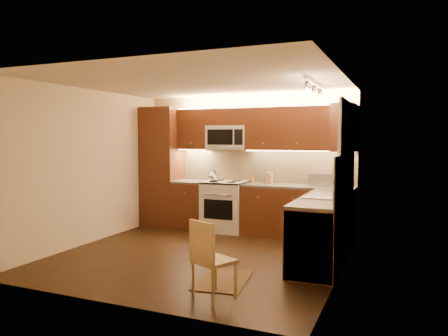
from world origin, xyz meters
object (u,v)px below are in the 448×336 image
at_px(stove, 225,206).
at_px(knife_block, 269,178).
at_px(kettle, 213,176).
at_px(soap_bottle, 341,183).
at_px(microwave, 228,138).
at_px(dining_chair, 214,259).
at_px(sink, 325,190).
at_px(toaster_oven, 320,179).

relative_size(stove, knife_block, 4.60).
relative_size(kettle, soap_bottle, 0.99).
distance_m(microwave, dining_chair, 3.69).
bearing_deg(sink, toaster_oven, 103.27).
distance_m(toaster_oven, soap_bottle, 0.64).
height_order(toaster_oven, dining_chair, toaster_oven).
distance_m(microwave, soap_bottle, 2.28).
height_order(stove, kettle, kettle).
relative_size(sink, dining_chair, 1.01).
xyz_separation_m(kettle, toaster_oven, (1.88, 0.30, -0.02)).
xyz_separation_m(sink, dining_chair, (-0.83, -1.99, -0.55)).
xyz_separation_m(microwave, soap_bottle, (2.11, -0.49, -0.71)).
bearing_deg(microwave, stove, -90.00).
xyz_separation_m(sink, soap_bottle, (0.11, 0.77, 0.03)).
height_order(microwave, knife_block, microwave).
height_order(sink, kettle, kettle).
relative_size(stove, toaster_oven, 2.56).
bearing_deg(sink, knife_block, 133.72).
distance_m(microwave, knife_block, 1.08).
xyz_separation_m(sink, kettle, (-2.18, 0.97, 0.05)).
xyz_separation_m(stove, sink, (2.00, -1.12, 0.52)).
distance_m(toaster_oven, knife_block, 0.90).
relative_size(stove, kettle, 4.25).
height_order(microwave, dining_chair, microwave).
xyz_separation_m(soap_bottle, dining_chair, (-0.93, -2.76, -0.58)).
bearing_deg(knife_block, sink, -49.68).
height_order(microwave, soap_bottle, microwave).
relative_size(kettle, dining_chair, 0.25).
xyz_separation_m(sink, toaster_oven, (-0.30, 1.27, 0.03)).
height_order(kettle, toaster_oven, kettle).
height_order(stove, microwave, microwave).
distance_m(microwave, sink, 2.48).
bearing_deg(microwave, sink, -32.21).
height_order(sink, toaster_oven, toaster_oven).
relative_size(stove, sink, 1.07).
bearing_deg(sink, kettle, 156.04).
bearing_deg(sink, stove, 150.64).
xyz_separation_m(stove, knife_block, (0.80, 0.13, 0.54)).
bearing_deg(dining_chair, knife_block, 120.85).
bearing_deg(dining_chair, kettle, 138.88).
bearing_deg(kettle, soap_bottle, 19.57).
bearing_deg(stove, knife_block, 9.26).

